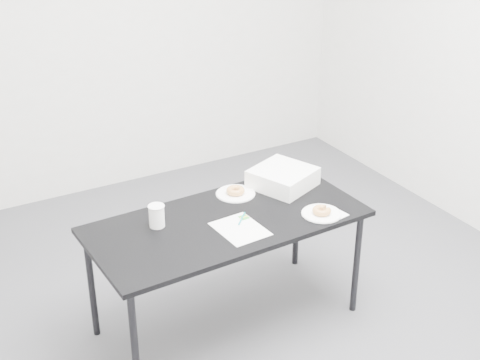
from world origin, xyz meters
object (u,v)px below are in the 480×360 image
table (227,228)px  scorecard (240,229)px  coffee_cup (157,216)px  bakery_box (283,178)px  donut_far (236,191)px  pen (242,219)px  plate_far (236,194)px  donut_near (322,210)px  plate_near (321,214)px

table → scorecard: bearing=-87.5°
coffee_cup → bakery_box: (0.83, 0.07, -0.01)m
donut_far → pen: bearing=-112.6°
scorecard → plate_far: 0.40m
donut_near → coffee_cup: 0.89m
pen → plate_near: 0.44m
table → coffee_cup: (-0.35, 0.12, 0.11)m
scorecard → donut_near: 0.47m
donut_far → bakery_box: 0.30m
scorecard → plate_near: 0.47m
plate_near → plate_far: 0.53m
table → pen: 0.10m
plate_near → donut_far: 0.53m
plate_far → coffee_cup: bearing=-167.8°
plate_near → bakery_box: (0.01, 0.40, 0.05)m
pen → coffee_cup: bearing=112.4°
table → plate_far: bearing=49.9°
plate_near → coffee_cup: size_ratio=1.77×
table → bakery_box: size_ratio=4.72×
donut_far → coffee_cup: coffee_cup is taller
coffee_cup → donut_near: bearing=-21.5°
plate_far → bakery_box: (0.29, -0.04, 0.05)m
pen → bakery_box: bearing=-17.2°
donut_near → table: bearing=156.2°
coffee_cup → donut_far: bearing=12.2°
plate_near → plate_far: plate_near is taller
plate_near → donut_near: bearing=0.0°
table → plate_far: (0.18, 0.23, 0.05)m
table → coffee_cup: bearing=159.6°
scorecard → coffee_cup: coffee_cup is taller
plate_far → donut_far: donut_far is taller
bakery_box → coffee_cup: bearing=163.1°
plate_far → pen: bearing=-112.6°
donut_near → plate_far: bearing=123.3°
scorecard → donut_far: bearing=60.5°
pen → donut_near: 0.44m
coffee_cup → plate_far: bearing=12.2°
donut_near → bakery_box: bakery_box is taller
donut_near → plate_far: donut_near is taller
coffee_cup → plate_near: bearing=-21.5°
table → bakery_box: (0.48, 0.19, 0.10)m
table → bakery_box: 0.52m
pen → donut_far: donut_far is taller
donut_far → coffee_cup: bearing=-167.8°
donut_far → bakery_box: bakery_box is taller
bakery_box → plate_far: bearing=150.0°
donut_near → bakery_box: 0.40m
pen → plate_far: pen is taller
donut_near → bakery_box: (0.01, 0.40, 0.03)m
plate_far → coffee_cup: size_ratio=1.84×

